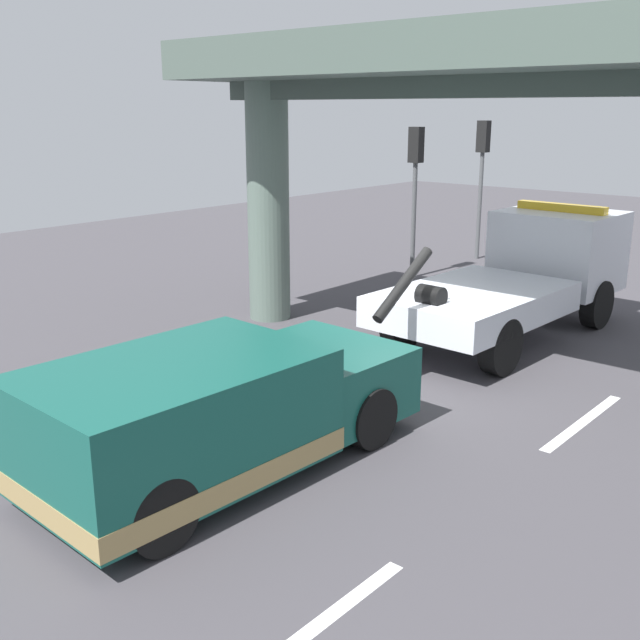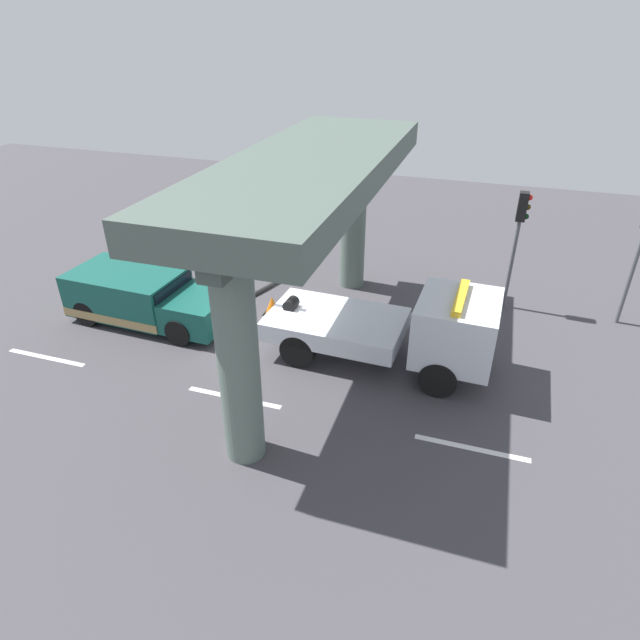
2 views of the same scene
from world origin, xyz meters
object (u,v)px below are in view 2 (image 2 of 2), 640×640
Objects in this scene: tow_truck_white at (403,328)px; towed_van_green at (144,297)px; traffic_light_near at (519,225)px; traffic_cone_orange at (272,306)px.

tow_truck_white is 1.38× the size of towed_van_green.
towed_van_green is at bearing 179.80° from tow_truck_white.
traffic_light_near reaches higher than towed_van_green.
tow_truck_white reaches higher than towed_van_green.
tow_truck_white is 4.94m from traffic_cone_orange.
tow_truck_white is 1.85× the size of traffic_light_near.
traffic_light_near reaches higher than tow_truck_white.
tow_truck_white is at bearing -121.07° from traffic_light_near.
towed_van_green is 4.08m from traffic_cone_orange.
traffic_light_near reaches higher than traffic_cone_orange.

